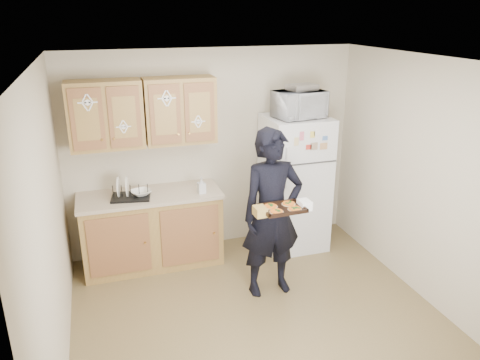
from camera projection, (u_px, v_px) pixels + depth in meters
name	position (u px, v px, depth m)	size (l,w,h in m)	color
floor	(261.00, 322.00, 4.63)	(3.60, 3.60, 0.00)	brown
ceiling	(266.00, 63.00, 3.77)	(3.60, 3.60, 0.00)	silver
wall_back	(213.00, 151.00, 5.81)	(3.60, 0.04, 2.50)	beige
wall_front	(376.00, 327.00, 2.59)	(3.60, 0.04, 2.50)	beige
wall_left	(49.00, 232.00, 3.69)	(0.04, 3.60, 2.50)	beige
wall_right	(431.00, 184.00, 4.71)	(0.04, 3.60, 2.50)	beige
refrigerator	(294.00, 183.00, 5.89)	(0.75, 0.70, 1.70)	silver
base_cabinet	(152.00, 231.00, 5.57)	(1.60, 0.60, 0.86)	olive
countertop	(150.00, 196.00, 5.41)	(1.64, 0.64, 0.04)	tan
upper_cab_left	(105.00, 115.00, 5.10)	(0.80, 0.33, 0.75)	olive
upper_cab_right	(180.00, 110.00, 5.33)	(0.80, 0.33, 0.75)	olive
cereal_box	(319.00, 220.00, 6.48)	(0.20, 0.07, 0.32)	gold
person	(272.00, 214.00, 4.86)	(0.66, 0.44, 1.82)	black
baking_tray	(283.00, 209.00, 4.52)	(0.41, 0.30, 0.04)	black
pizza_front_left	(276.00, 211.00, 4.43)	(0.14, 0.14, 0.02)	orange
pizza_front_right	(295.00, 209.00, 4.49)	(0.14, 0.14, 0.02)	orange
pizza_back_left	(271.00, 206.00, 4.55)	(0.14, 0.14, 0.02)	orange
pizza_back_right	(289.00, 204.00, 4.61)	(0.14, 0.14, 0.02)	orange
microwave	(299.00, 104.00, 5.50)	(0.57, 0.39, 0.32)	silver
foil_pan	(302.00, 87.00, 5.47)	(0.33, 0.23, 0.07)	#B1B2B8
dish_rack	(130.00, 191.00, 5.27)	(0.43, 0.32, 0.17)	black
bowl	(141.00, 193.00, 5.32)	(0.22, 0.22, 0.05)	white
soap_bottle	(201.00, 185.00, 5.40)	(0.08, 0.09, 0.19)	silver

